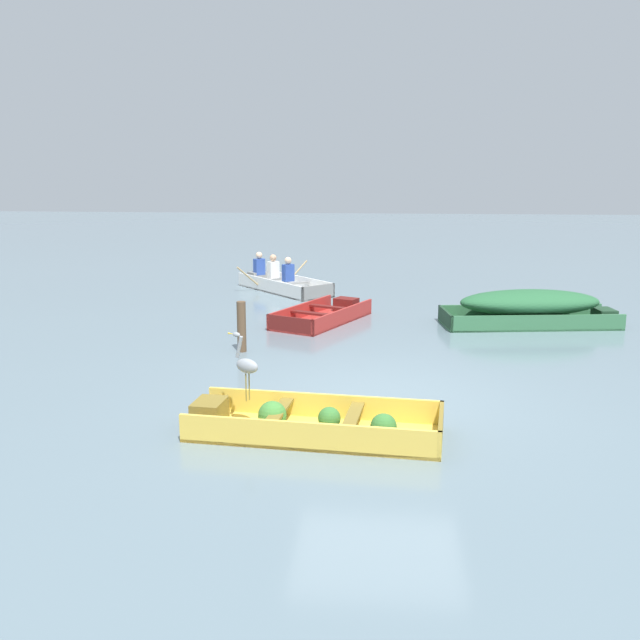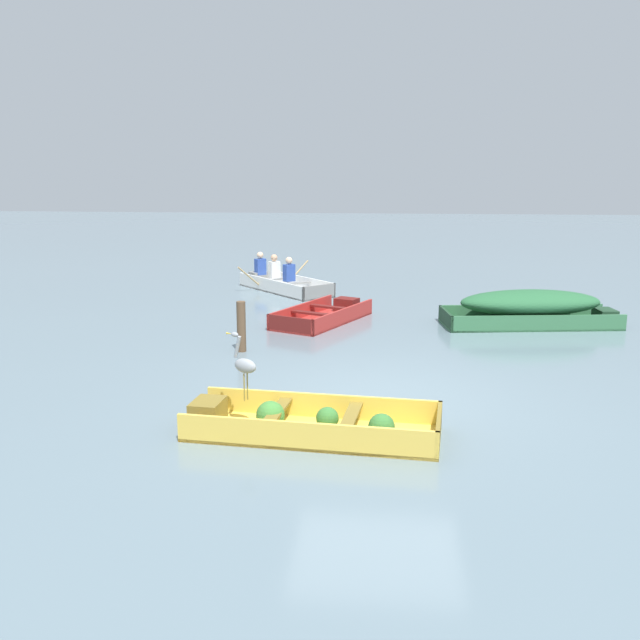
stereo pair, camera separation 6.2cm
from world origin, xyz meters
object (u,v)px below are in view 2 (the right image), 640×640
rowboat_white_with_crew (281,282)px  heron_on_dinghy (244,364)px  skiff_red_mid_moored (325,315)px  skiff_green_near_moored (531,306)px  mooring_post (241,327)px  dinghy_yellow_foreground (306,423)px

rowboat_white_with_crew → heron_on_dinghy: (1.06, -10.15, 0.64)m
skiff_red_mid_moored → heron_on_dinghy: (-0.43, -6.47, 0.75)m
skiff_red_mid_moored → skiff_green_near_moored: bearing=-1.1°
skiff_green_near_moored → mooring_post: size_ratio=4.06×
dinghy_yellow_foreground → mooring_post: size_ratio=3.52×
dinghy_yellow_foreground → rowboat_white_with_crew: rowboat_white_with_crew is taller
dinghy_yellow_foreground → rowboat_white_with_crew: 10.37m
mooring_post → dinghy_yellow_foreground: bearing=-67.8°
rowboat_white_with_crew → heron_on_dinghy: size_ratio=3.45×
skiff_green_near_moored → heron_on_dinghy: (-4.68, -6.39, 0.45)m
skiff_green_near_moored → mooring_post: bearing=-154.7°
skiff_green_near_moored → mooring_post: mooring_post is taller
mooring_post → heron_on_dinghy: bearing=-77.9°
dinghy_yellow_foreground → skiff_red_mid_moored: size_ratio=1.14×
heron_on_dinghy → mooring_post: 3.90m
skiff_red_mid_moored → heron_on_dinghy: heron_on_dinghy is taller
dinghy_yellow_foreground → skiff_red_mid_moored: dinghy_yellow_foreground is taller
skiff_green_near_moored → heron_on_dinghy: size_ratio=4.34×
dinghy_yellow_foreground → mooring_post: bearing=112.2°
skiff_green_near_moored → heron_on_dinghy: heron_on_dinghy is taller
dinghy_yellow_foreground → skiff_green_near_moored: 7.55m
heron_on_dinghy → skiff_green_near_moored: bearing=53.8°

